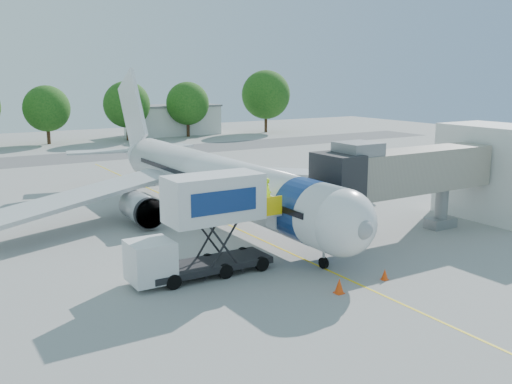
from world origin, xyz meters
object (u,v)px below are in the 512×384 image
aircraft (212,180)px  catering_hiloader (203,226)px  jet_bridge (397,173)px  ground_tug (377,309)px

aircraft → catering_hiloader: 12.77m
jet_bridge → catering_hiloader: bearing=-180.0°
catering_hiloader → ground_tug: size_ratio=2.38×
jet_bridge → catering_hiloader: size_ratio=1.63×
aircraft → ground_tug: (-2.51, -20.53, -2.28)m
jet_bridge → ground_tug: size_ratio=3.88×
jet_bridge → ground_tug: jet_bridge is taller
catering_hiloader → ground_tug: catering_hiloader is taller
aircraft → jet_bridge: bearing=-54.3°
jet_bridge → ground_tug: 14.57m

